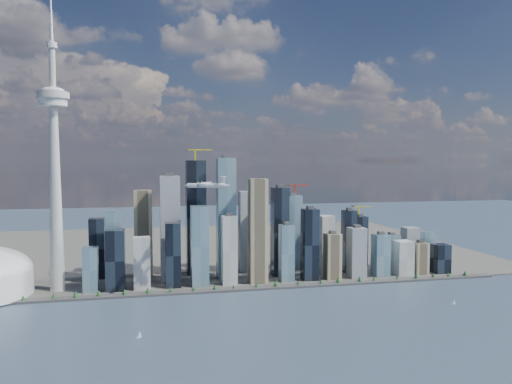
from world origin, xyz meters
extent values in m
plane|color=#35455E|center=(0.00, 0.00, 0.00)|extent=(4000.00, 4000.00, 0.00)
cube|color=#383838|center=(0.00, 250.00, 2.00)|extent=(1100.00, 22.00, 4.00)
cube|color=#4C4C47|center=(0.00, 700.00, 1.50)|extent=(1400.00, 900.00, 3.00)
cylinder|color=#3F2D1E|center=(-303.33, 250.00, 5.20)|extent=(1.00, 1.00, 2.40)
cone|color=#1D4B1A|center=(-303.33, 250.00, 8.80)|extent=(7.20, 7.20, 8.00)
cylinder|color=#3F2D1E|center=(-216.67, 250.00, 5.20)|extent=(1.00, 1.00, 2.40)
cone|color=#1D4B1A|center=(-216.67, 250.00, 8.80)|extent=(7.20, 7.20, 8.00)
cylinder|color=#3F2D1E|center=(-130.00, 250.00, 5.20)|extent=(1.00, 1.00, 2.40)
cone|color=#1D4B1A|center=(-130.00, 250.00, 8.80)|extent=(7.20, 7.20, 8.00)
cylinder|color=#3F2D1E|center=(-43.33, 250.00, 5.20)|extent=(1.00, 1.00, 2.40)
cone|color=#1D4B1A|center=(-43.33, 250.00, 8.80)|extent=(7.20, 7.20, 8.00)
cylinder|color=#3F2D1E|center=(43.33, 250.00, 5.20)|extent=(1.00, 1.00, 2.40)
cone|color=#1D4B1A|center=(43.33, 250.00, 8.80)|extent=(7.20, 7.20, 8.00)
cylinder|color=#3F2D1E|center=(130.00, 250.00, 5.20)|extent=(1.00, 1.00, 2.40)
cone|color=#1D4B1A|center=(130.00, 250.00, 8.80)|extent=(7.20, 7.20, 8.00)
cylinder|color=#3F2D1E|center=(216.67, 250.00, 5.20)|extent=(1.00, 1.00, 2.40)
cone|color=#1D4B1A|center=(216.67, 250.00, 8.80)|extent=(7.20, 7.20, 8.00)
cylinder|color=#3F2D1E|center=(303.33, 250.00, 5.20)|extent=(1.00, 1.00, 2.40)
cone|color=#1D4B1A|center=(303.33, 250.00, 8.80)|extent=(7.20, 7.20, 8.00)
cylinder|color=#3F2D1E|center=(390.00, 250.00, 5.20)|extent=(1.00, 1.00, 2.40)
cone|color=#1D4B1A|center=(390.00, 250.00, 8.80)|extent=(7.20, 7.20, 8.00)
cylinder|color=#3F2D1E|center=(476.67, 250.00, 5.20)|extent=(1.00, 1.00, 2.40)
cone|color=#1D4B1A|center=(476.67, 250.00, 8.80)|extent=(7.20, 7.20, 8.00)
cube|color=black|center=(-200.00, 290.00, 58.37)|extent=(34.00, 34.00, 110.74)
cube|color=#69909F|center=(-200.00, 340.00, 73.47)|extent=(30.00, 30.00, 140.94)
cube|color=beige|center=(-150.00, 290.00, 50.82)|extent=(30.00, 30.00, 95.64)
cube|color=tan|center=(-150.00, 395.00, 91.09)|extent=(36.00, 36.00, 176.17)
cube|color=gray|center=(-95.00, 340.00, 106.19)|extent=(38.00, 38.00, 206.37)
cube|color=black|center=(-95.00, 290.00, 63.40)|extent=(28.00, 28.00, 120.80)
cube|color=#69909F|center=(-40.00, 290.00, 78.50)|extent=(32.00, 32.00, 151.00)
cube|color=black|center=(-40.00, 395.00, 121.29)|extent=(40.00, 40.00, 236.57)
cube|color=#69909F|center=(15.00, 340.00, 123.80)|extent=(36.00, 36.00, 241.61)
cube|color=beige|center=(15.00, 290.00, 68.44)|extent=(28.00, 28.00, 130.87)
cube|color=tan|center=(70.00, 290.00, 103.67)|extent=(34.00, 34.00, 201.34)
cube|color=gray|center=(70.00, 395.00, 88.57)|extent=(30.00, 30.00, 171.14)
cube|color=black|center=(125.00, 340.00, 93.60)|extent=(32.00, 32.00, 181.21)
cube|color=#69909F|center=(125.00, 290.00, 58.37)|extent=(26.00, 26.00, 110.74)
cube|color=black|center=(175.00, 290.00, 73.47)|extent=(30.00, 30.00, 140.94)
cube|color=#69909F|center=(175.00, 395.00, 83.54)|extent=(34.00, 34.00, 161.07)
cube|color=beige|center=(225.00, 340.00, 63.40)|extent=(28.00, 28.00, 120.80)
cube|color=tan|center=(225.00, 290.00, 48.30)|extent=(30.00, 30.00, 90.60)
cube|color=gray|center=(275.00, 290.00, 53.33)|extent=(32.00, 32.00, 100.67)
cube|color=black|center=(275.00, 340.00, 68.44)|extent=(26.00, 26.00, 130.87)
cube|color=#69909F|center=(325.00, 290.00, 45.78)|extent=(30.00, 30.00, 85.57)
cube|color=black|center=(325.00, 395.00, 58.37)|extent=(28.00, 28.00, 110.74)
cube|color=#69909F|center=(375.00, 340.00, 40.75)|extent=(30.00, 30.00, 75.50)
cube|color=beige|center=(375.00, 290.00, 38.23)|extent=(34.00, 34.00, 70.47)
cube|color=tan|center=(420.00, 290.00, 35.72)|extent=(28.00, 28.00, 65.44)
cube|color=gray|center=(420.00, 340.00, 48.30)|extent=(30.00, 30.00, 90.60)
cube|color=black|center=(465.00, 290.00, 33.20)|extent=(32.00, 32.00, 60.40)
cube|color=#69909F|center=(465.00, 340.00, 43.27)|extent=(26.00, 26.00, 80.54)
cube|color=black|center=(-240.00, 395.00, 63.40)|extent=(30.00, 30.00, 120.80)
cube|color=#69909F|center=(-240.00, 290.00, 43.27)|extent=(26.00, 26.00, 80.54)
cube|color=gold|center=(-40.00, 395.00, 250.57)|extent=(3.00, 3.00, 22.00)
cube|color=gold|center=(-31.75, 395.00, 261.57)|extent=(55.00, 2.20, 2.20)
cube|color=#383838|center=(-56.50, 395.00, 263.57)|extent=(6.00, 4.00, 4.00)
cube|color=red|center=(175.00, 395.00, 175.07)|extent=(3.00, 3.00, 22.00)
cube|color=red|center=(182.20, 395.00, 186.07)|extent=(48.00, 2.20, 2.20)
cube|color=#383838|center=(160.60, 395.00, 188.07)|extent=(6.00, 4.00, 4.00)
cube|color=gold|center=(325.00, 395.00, 124.74)|extent=(3.00, 3.00, 22.00)
cube|color=gold|center=(331.75, 395.00, 135.74)|extent=(45.00, 2.20, 2.20)
cube|color=#383838|center=(311.50, 395.00, 137.74)|extent=(6.00, 4.00, 4.00)
cone|color=#A9A9A4|center=(-300.00, 310.00, 173.00)|extent=(26.00, 26.00, 340.00)
cylinder|color=silver|center=(-300.00, 310.00, 343.00)|extent=(48.00, 48.00, 14.00)
cylinder|color=#A9A9A4|center=(-300.00, 310.00, 355.00)|extent=(56.00, 56.00, 12.00)
ellipsoid|color=silver|center=(-300.00, 310.00, 363.00)|extent=(40.00, 40.00, 14.00)
cylinder|color=#A9A9A4|center=(-300.00, 310.00, 403.00)|extent=(11.00, 11.00, 80.00)
cylinder|color=silver|center=(-300.00, 310.00, 443.00)|extent=(18.00, 18.00, 10.00)
cone|color=silver|center=(-300.00, 310.00, 501.00)|extent=(7.00, 7.00, 105.00)
cylinder|color=white|center=(-41.84, 195.20, 197.22)|extent=(62.19, 29.52, 7.81)
cone|color=white|center=(-72.71, 206.73, 197.22)|extent=(10.74, 10.31, 7.81)
cone|color=white|center=(-9.83, 183.25, 197.22)|extent=(14.17, 11.59, 7.81)
cube|color=white|center=(-44.13, 196.06, 201.37)|extent=(33.05, 67.44, 1.22)
cylinder|color=white|center=(-48.82, 183.48, 199.42)|extent=(14.11, 8.81, 4.39)
cylinder|color=white|center=(-39.43, 208.63, 199.42)|extent=(14.11, 8.81, 4.39)
cylinder|color=#3F3F3F|center=(-55.68, 186.04, 199.42)|extent=(3.76, 9.27, 9.76)
cylinder|color=#3F3F3F|center=(-46.29, 211.19, 199.42)|extent=(3.76, 9.27, 9.76)
cube|color=white|center=(-13.26, 184.53, 205.03)|extent=(6.74, 3.31, 13.42)
cube|color=white|center=(-13.26, 184.53, 211.86)|extent=(12.72, 22.46, 0.85)
cube|color=white|center=(-152.16, 36.06, 0.43)|extent=(6.56, 2.47, 0.86)
cylinder|color=#999999|center=(-152.16, 36.06, 5.35)|extent=(0.26, 0.26, 9.63)
cube|color=white|center=(358.04, 84.67, 0.40)|extent=(6.17, 2.31, 0.81)
cylinder|color=#999999|center=(358.04, 84.67, 5.03)|extent=(0.24, 0.24, 9.06)
camera|label=1|loc=(-139.16, -642.26, 238.78)|focal=35.00mm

